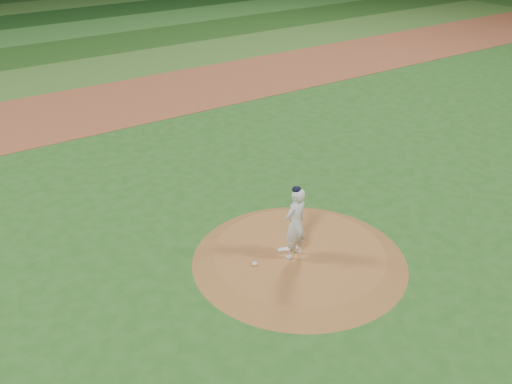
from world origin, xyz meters
TOP-DOWN VIEW (x-y plane):
  - ground at (0.00, 0.00)m, footprint 120.00×120.00m
  - infield_dirt_band at (0.00, 14.00)m, footprint 70.00×6.00m
  - outfield_stripe_0 at (0.00, 19.50)m, footprint 70.00×5.00m
  - outfield_stripe_1 at (0.00, 24.50)m, footprint 70.00×5.00m
  - outfield_stripe_2 at (0.00, 29.50)m, footprint 70.00×5.00m
  - pitchers_mound at (0.00, 0.00)m, footprint 5.50×5.50m
  - pitching_rubber at (-0.16, 0.27)m, footprint 0.54×0.29m
  - rosin_bag at (-1.26, 0.18)m, footprint 0.14×0.14m
  - pitcher_on_mound at (-0.21, -0.05)m, footprint 0.78×0.60m

SIDE VIEW (x-z plane):
  - ground at x=0.00m, z-range 0.00..0.00m
  - outfield_stripe_0 at x=0.00m, z-range 0.00..0.02m
  - outfield_stripe_1 at x=0.00m, z-range 0.00..0.02m
  - outfield_stripe_2 at x=0.00m, z-range 0.00..0.02m
  - infield_dirt_band at x=0.00m, z-range 0.00..0.02m
  - pitchers_mound at x=0.00m, z-range 0.00..0.25m
  - pitching_rubber at x=-0.16m, z-range 0.25..0.28m
  - rosin_bag at x=-1.26m, z-range 0.25..0.32m
  - pitcher_on_mound at x=-0.21m, z-range 0.23..2.21m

